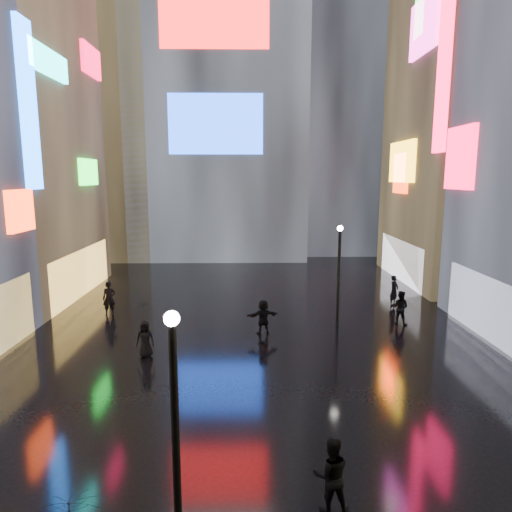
{
  "coord_description": "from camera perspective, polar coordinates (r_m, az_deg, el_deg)",
  "views": [
    {
      "loc": [
        -0.25,
        -3.04,
        7.63
      ],
      "look_at": [
        0.0,
        12.0,
        5.0
      ],
      "focal_mm": 32.0,
      "sensor_mm": 36.0,
      "label": 1
    }
  ],
  "objects": [
    {
      "name": "pedestrian_5",
      "position": [
        22.46,
        0.91,
        -7.62
      ],
      "size": [
        1.67,
        0.93,
        1.72
      ],
      "primitive_type": "imported",
      "rotation": [
        0.0,
        0.0,
        3.42
      ],
      "color": "black",
      "rests_on": "ground"
    },
    {
      "name": "pedestrian_6",
      "position": [
        26.64,
        -17.88,
        -5.09
      ],
      "size": [
        0.76,
        0.56,
        1.91
      ],
      "primitive_type": "imported",
      "rotation": [
        0.0,
        0.0,
        0.15
      ],
      "color": "black",
      "rests_on": "ground"
    },
    {
      "name": "tower_flank_right",
      "position": [
        50.78,
        10.2,
        20.4
      ],
      "size": [
        12.0,
        12.0,
        34.0
      ],
      "primitive_type": "cube",
      "color": "black",
      "rests_on": "ground"
    },
    {
      "name": "pedestrian_4",
      "position": [
        20.29,
        -13.68,
        -10.08
      ],
      "size": [
        0.78,
        0.51,
        1.58
      ],
      "primitive_type": "imported",
      "rotation": [
        0.0,
        0.0,
        -0.01
      ],
      "color": "black",
      "rests_on": "ground"
    },
    {
      "name": "tower_flank_left",
      "position": [
        47.4,
        -18.55,
        15.93
      ],
      "size": [
        10.0,
        10.0,
        26.0
      ],
      "primitive_type": "cube",
      "color": "black",
      "rests_on": "ground"
    },
    {
      "name": "pedestrian_1",
      "position": [
        11.7,
        9.34,
        -25.36
      ],
      "size": [
        0.88,
        0.69,
        1.8
      ],
      "primitive_type": "imported",
      "rotation": [
        0.0,
        0.0,
        3.16
      ],
      "color": "black",
      "rests_on": "ground"
    },
    {
      "name": "lamp_far",
      "position": [
        23.71,
        10.31,
        -1.64
      ],
      "size": [
        0.3,
        0.3,
        5.2
      ],
      "color": "black",
      "rests_on": "ground"
    },
    {
      "name": "umbrella_2",
      "position": [
        19.91,
        -13.82,
        -6.82
      ],
      "size": [
        1.21,
        1.2,
        0.82
      ],
      "primitive_type": "imported",
      "rotation": [
        0.0,
        0.0,
        2.0
      ],
      "color": "black",
      "rests_on": "pedestrian_4"
    },
    {
      "name": "ground",
      "position": [
        24.28,
        -0.32,
        -8.4
      ],
      "size": [
        140.0,
        140.0,
        0.0
      ],
      "primitive_type": "plane",
      "color": "black",
      "rests_on": "ground"
    },
    {
      "name": "pedestrian_8",
      "position": [
        28.52,
        16.88,
        -4.15
      ],
      "size": [
        0.78,
        0.77,
        1.82
      ],
      "primitive_type": "imported",
      "rotation": [
        0.0,
        0.0,
        0.74
      ],
      "color": "black",
      "rests_on": "ground"
    },
    {
      "name": "lamp_near",
      "position": [
        9.45,
        -10.07,
        -19.97
      ],
      "size": [
        0.3,
        0.3,
        5.2
      ],
      "color": "black",
      "rests_on": "ground"
    },
    {
      "name": "building_right_far",
      "position": [
        37.35,
        26.29,
        18.72
      ],
      "size": [
        10.28,
        12.0,
        28.0
      ],
      "color": "black",
      "rests_on": "ground"
    },
    {
      "name": "tower_main",
      "position": [
        48.96,
        -4.6,
        25.75
      ],
      "size": [
        16.0,
        14.2,
        42.0
      ],
      "color": "black",
      "rests_on": "ground"
    },
    {
      "name": "pedestrian_7",
      "position": [
        25.08,
        17.57,
        -6.15
      ],
      "size": [
        1.09,
        1.04,
        1.78
      ],
      "primitive_type": "imported",
      "rotation": [
        0.0,
        0.0,
        2.55
      ],
      "color": "black",
      "rests_on": "ground"
    }
  ]
}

